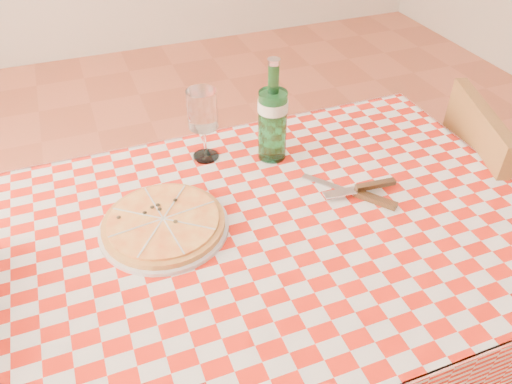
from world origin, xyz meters
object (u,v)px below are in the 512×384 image
at_px(water_bottle, 273,111).
at_px(pizza_plate, 164,222).
at_px(chair_near, 482,209).
at_px(wine_glass, 203,125).
at_px(dining_table, 272,255).

bearing_deg(water_bottle, pizza_plate, -151.83).
height_order(chair_near, wine_glass, wine_glass).
relative_size(dining_table, water_bottle, 4.22).
bearing_deg(dining_table, pizza_plate, 161.65).
height_order(pizza_plate, wine_glass, wine_glass).
relative_size(dining_table, chair_near, 1.40).
distance_m(water_bottle, wine_glass, 0.19).
relative_size(pizza_plate, water_bottle, 1.05).
bearing_deg(pizza_plate, chair_near, 0.81).
height_order(dining_table, chair_near, chair_near).
bearing_deg(wine_glass, chair_near, -15.34).
height_order(dining_table, wine_glass, wine_glass).
bearing_deg(dining_table, chair_near, 6.86).
xyz_separation_m(water_bottle, wine_glass, (-0.17, 0.06, -0.04)).
height_order(dining_table, pizza_plate, pizza_plate).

